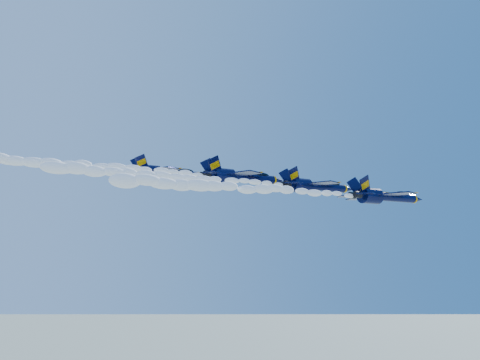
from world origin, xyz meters
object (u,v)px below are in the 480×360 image
jet_lead (385,196)px  jet_third (240,177)px  jet_second (315,186)px  jet_fourth (166,172)px

jet_lead → jet_third: 28.15m
jet_lead → jet_third: bearing=133.9°
jet_lead → jet_second: 13.62m
jet_lead → jet_fourth: jet_fourth is taller
jet_third → jet_fourth: 15.20m
jet_lead → jet_third: size_ratio=0.95×
jet_lead → jet_fourth: 43.08m
jet_second → jet_third: 15.07m
jet_third → jet_fourth: jet_fourth is taller
jet_lead → jet_fourth: size_ratio=1.10×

